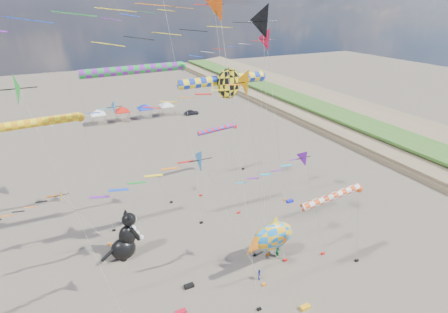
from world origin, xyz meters
name	(u,v)px	position (x,y,z in m)	size (l,w,h in m)	color
delta_kite_0	(243,23)	(1.49, 10.70, 22.45)	(15.83, 3.04, 24.21)	black
delta_kite_1	(293,165)	(4.18, 6.11, 11.29)	(9.75, 1.62, 12.53)	#6C17A6
delta_kite_2	(118,112)	(-7.30, 22.72, 13.03)	(11.37, 1.94, 14.36)	blue
delta_kite_3	(52,202)	(-15.22, 17.31, 6.59)	(9.15, 1.53, 7.79)	orange
delta_kite_4	(199,2)	(-5.42, 2.82, 24.04)	(14.67, 2.72, 25.67)	#E74C0A
delta_kite_5	(205,7)	(0.81, 16.73, 23.56)	(12.63, 2.29, 25.05)	yellow
delta_kite_7	(204,166)	(-4.46, 5.07, 13.43)	(11.85, 1.99, 14.77)	blue
delta_kite_8	(239,84)	(0.09, 8.48, 18.15)	(10.73, 2.39, 19.62)	orange
delta_kite_9	(258,41)	(6.59, 16.76, 20.36)	(12.33, 2.42, 21.85)	red
windsock_0	(219,129)	(7.08, 27.36, 7.30)	(7.60, 0.70, 7.70)	red
windsock_1	(138,70)	(-5.91, 16.78, 18.35)	(10.92, 0.86, 18.84)	#1A9231
windsock_2	(335,196)	(7.09, 3.79, 8.68)	(8.01, 0.67, 9.08)	#E0410F
windsock_3	(42,122)	(-14.63, 19.74, 13.75)	(9.16, 0.88, 14.24)	orange
windsock_4	(227,80)	(0.64, 11.86, 17.75)	(9.53, 0.91, 18.26)	#1230BB
angelfish_kite	(227,86)	(0.23, 11.04, 17.48)	(3.74, 3.02, 18.94)	yellow
cat_inflatable	(124,235)	(-9.33, 14.81, 2.57)	(3.81, 1.90, 5.14)	black
fish_inflatable	(273,236)	(3.88, 7.99, 2.70)	(6.06, 2.70, 4.99)	#157CD5
person_adult	(254,250)	(2.39, 8.99, 0.84)	(0.61, 0.40, 1.68)	slate
child_green	(278,251)	(4.63, 7.87, 0.62)	(0.61, 0.47, 1.25)	#1C8545
child_blue	(259,275)	(1.20, 5.94, 0.56)	(0.66, 0.27, 1.12)	navy
kite_bag_0	(305,307)	(2.98, 1.25, 0.15)	(0.90, 0.44, 0.30)	orange
kite_bag_1	(189,286)	(-5.12, 7.86, 0.15)	(0.90, 0.44, 0.30)	black
kite_bag_2	(181,312)	(-6.79, 5.36, 0.15)	(0.90, 0.44, 0.30)	red
kite_bag_3	(290,201)	(12.02, 16.13, 0.15)	(0.90, 0.44, 0.30)	#1319BE
tent_row	(133,106)	(1.50, 60.00, 3.15)	(19.20, 4.20, 3.80)	white
parked_car	(191,112)	(14.23, 58.00, 0.59)	(1.38, 3.44, 1.17)	#26262D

